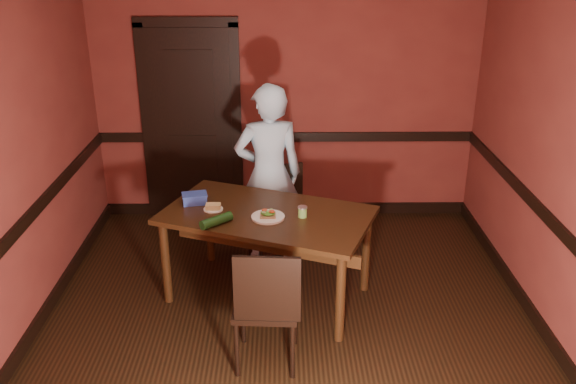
{
  "coord_description": "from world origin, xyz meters",
  "views": [
    {
      "loc": [
        -0.05,
        -4.01,
        2.88
      ],
      "look_at": [
        0.0,
        0.35,
        1.05
      ],
      "focal_mm": 38.0,
      "sensor_mm": 36.0,
      "label": 1
    }
  ],
  "objects_px": {
    "chair_far": "(274,219)",
    "person": "(269,175)",
    "dining_table": "(268,255)",
    "sandwich_plate": "(268,216)",
    "cheese_saucer": "(213,207)",
    "chair_near": "(266,303)",
    "sauce_jar": "(302,212)",
    "food_tub": "(195,198)"
  },
  "relations": [
    {
      "from": "chair_far",
      "to": "cheese_saucer",
      "type": "distance_m",
      "value": 0.79
    },
    {
      "from": "chair_near",
      "to": "person",
      "type": "relative_size",
      "value": 0.56
    },
    {
      "from": "dining_table",
      "to": "food_tub",
      "type": "relative_size",
      "value": 7.13
    },
    {
      "from": "chair_far",
      "to": "chair_near",
      "type": "xyz_separation_m",
      "value": [
        -0.04,
        -1.44,
        0.02
      ]
    },
    {
      "from": "chair_far",
      "to": "person",
      "type": "xyz_separation_m",
      "value": [
        -0.05,
        0.1,
        0.39
      ]
    },
    {
      "from": "sauce_jar",
      "to": "dining_table",
      "type": "bearing_deg",
      "value": 164.77
    },
    {
      "from": "chair_near",
      "to": "chair_far",
      "type": "bearing_deg",
      "value": -88.1
    },
    {
      "from": "dining_table",
      "to": "food_tub",
      "type": "distance_m",
      "value": 0.78
    },
    {
      "from": "sauce_jar",
      "to": "cheese_saucer",
      "type": "bearing_deg",
      "value": 168.75
    },
    {
      "from": "person",
      "to": "sandwich_plate",
      "type": "height_order",
      "value": "person"
    },
    {
      "from": "chair_near",
      "to": "person",
      "type": "bearing_deg",
      "value": -86.24
    },
    {
      "from": "chair_far",
      "to": "sandwich_plate",
      "type": "bearing_deg",
      "value": -111.92
    },
    {
      "from": "sauce_jar",
      "to": "chair_far",
      "type": "bearing_deg",
      "value": 110.17
    },
    {
      "from": "chair_far",
      "to": "sauce_jar",
      "type": "xyz_separation_m",
      "value": [
        0.24,
        -0.65,
        0.37
      ]
    },
    {
      "from": "sandwich_plate",
      "to": "food_tub",
      "type": "bearing_deg",
      "value": 154.27
    },
    {
      "from": "person",
      "to": "dining_table",
      "type": "bearing_deg",
      "value": 79.52
    },
    {
      "from": "dining_table",
      "to": "person",
      "type": "distance_m",
      "value": 0.82
    },
    {
      "from": "dining_table",
      "to": "person",
      "type": "relative_size",
      "value": 0.98
    },
    {
      "from": "sandwich_plate",
      "to": "person",
      "type": "bearing_deg",
      "value": 90.53
    },
    {
      "from": "cheese_saucer",
      "to": "chair_near",
      "type": "bearing_deg",
      "value": -63.97
    },
    {
      "from": "person",
      "to": "chair_near",
      "type": "bearing_deg",
      "value": 80.09
    },
    {
      "from": "sandwich_plate",
      "to": "chair_near",
      "type": "bearing_deg",
      "value": -90.02
    },
    {
      "from": "dining_table",
      "to": "chair_near",
      "type": "xyz_separation_m",
      "value": [
        0.01,
        -0.87,
        0.09
      ]
    },
    {
      "from": "person",
      "to": "sandwich_plate",
      "type": "relative_size",
      "value": 6.33
    },
    {
      "from": "dining_table",
      "to": "cheese_saucer",
      "type": "height_order",
      "value": "cheese_saucer"
    },
    {
      "from": "chair_far",
      "to": "sandwich_plate",
      "type": "relative_size",
      "value": 3.42
    },
    {
      "from": "person",
      "to": "cheese_saucer",
      "type": "xyz_separation_m",
      "value": [
        -0.45,
        -0.6,
        -0.05
      ]
    },
    {
      "from": "dining_table",
      "to": "sandwich_plate",
      "type": "distance_m",
      "value": 0.42
    },
    {
      "from": "dining_table",
      "to": "sauce_jar",
      "type": "xyz_separation_m",
      "value": [
        0.29,
        -0.08,
        0.44
      ]
    },
    {
      "from": "chair_far",
      "to": "sauce_jar",
      "type": "bearing_deg",
      "value": -88.33
    },
    {
      "from": "cheese_saucer",
      "to": "chair_far",
      "type": "bearing_deg",
      "value": 45.3
    },
    {
      "from": "dining_table",
      "to": "cheese_saucer",
      "type": "distance_m",
      "value": 0.61
    },
    {
      "from": "chair_near",
      "to": "cheese_saucer",
      "type": "height_order",
      "value": "chair_near"
    },
    {
      "from": "sandwich_plate",
      "to": "sauce_jar",
      "type": "height_order",
      "value": "sauce_jar"
    },
    {
      "from": "dining_table",
      "to": "cheese_saucer",
      "type": "xyz_separation_m",
      "value": [
        -0.45,
        0.07,
        0.41
      ]
    },
    {
      "from": "dining_table",
      "to": "sandwich_plate",
      "type": "bearing_deg",
      "value": -62.29
    },
    {
      "from": "chair_far",
      "to": "chair_near",
      "type": "distance_m",
      "value": 1.44
    },
    {
      "from": "sandwich_plate",
      "to": "cheese_saucer",
      "type": "bearing_deg",
      "value": 159.89
    },
    {
      "from": "dining_table",
      "to": "chair_far",
      "type": "height_order",
      "value": "chair_far"
    },
    {
      "from": "dining_table",
      "to": "food_tub",
      "type": "bearing_deg",
      "value": -176.62
    },
    {
      "from": "chair_far",
      "to": "food_tub",
      "type": "relative_size",
      "value": 3.94
    },
    {
      "from": "chair_far",
      "to": "sauce_jar",
      "type": "distance_m",
      "value": 0.78
    }
  ]
}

